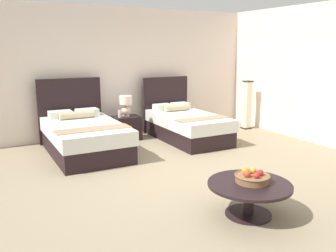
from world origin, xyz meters
The scene contains 11 objects.
ground_plane centered at (0.00, 0.00, -0.01)m, with size 10.39×9.73×0.02m, color gray.
wall_back centered at (0.00, 3.07, 1.42)m, with size 10.39×0.12×2.84m, color silver.
wall_side_right centered at (3.40, 0.40, 1.42)m, with size 0.12×5.33×2.84m, color silver.
bed_near_window centered at (-1.12, 1.85, 0.33)m, with size 1.31×2.14×1.35m.
bed_near_corner centered at (1.12, 1.85, 0.32)m, with size 1.14×2.07×1.29m.
nightstand centered at (-0.02, 2.45, 0.26)m, with size 0.55×0.46×0.51m.
table_lamp centered at (-0.02, 2.47, 0.77)m, with size 0.27×0.27×0.44m.
vase centered at (-0.19, 2.41, 0.59)m, with size 0.07×0.07×0.15m.
coffee_table centered at (-0.10, -1.64, 0.30)m, with size 0.99×0.99×0.40m.
fruit_bowl centered at (-0.05, -1.62, 0.46)m, with size 0.42×0.42×0.17m.
floor_lamp_corner centered at (2.99, 2.08, 0.59)m, with size 0.20×0.20×1.18m.
Camera 1 is at (-2.83, -4.71, 1.96)m, focal length 38.62 mm.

